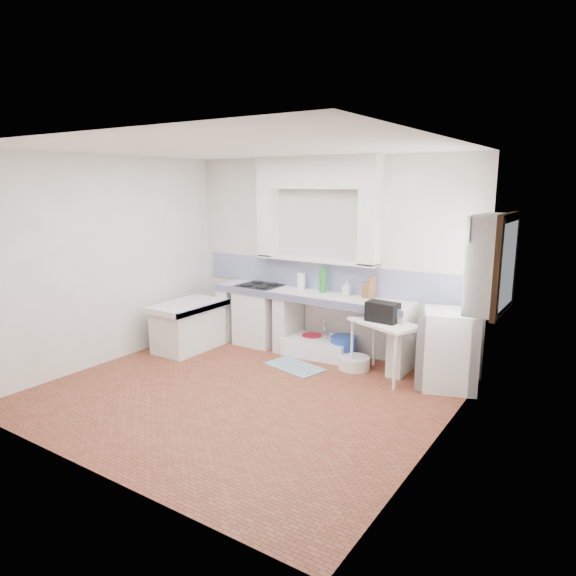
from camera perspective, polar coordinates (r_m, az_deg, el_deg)
The scene contains 36 objects.
floor at distance 6.17m, azimuth -5.21°, elevation -11.64°, with size 4.50×4.50×0.00m, color brown.
ceiling at distance 5.69m, azimuth -5.74°, elevation 15.27°, with size 4.50×4.50×0.00m, color white.
wall_back at distance 7.41m, azimuth 4.25°, elevation 3.57°, with size 4.50×4.50×0.00m, color white.
wall_front at distance 4.42m, azimuth -21.87°, elevation -2.70°, with size 4.50×4.50×0.00m, color white.
wall_left at distance 7.37m, azimuth -19.27°, elevation 2.91°, with size 4.50×4.50×0.00m, color white.
wall_right at distance 4.72m, azimuth 16.39°, elevation -1.46°, with size 4.50×4.50×0.00m, color white.
alcove_mass at distance 7.28m, azimuth 3.20°, elevation 12.71°, with size 1.90×0.25×0.45m, color white.
window_frame at distance 5.79m, azimuth 21.67°, elevation 2.54°, with size 0.35×0.86×1.06m, color #3C2213.
lace_valance at distance 5.78m, azimuth 20.54°, elevation 6.41°, with size 0.01×0.84×0.24m, color white.
counter_slab at distance 7.30m, azimuth 2.36°, elevation -0.84°, with size 3.00×0.60×0.08m, color white.
counter_lip at distance 7.07m, azimuth 1.19°, elevation -1.25°, with size 3.00×0.04×0.10m, color navy.
counter_pier_left at distance 8.19m, azimuth -6.10°, elevation -2.76°, with size 0.20×0.55×0.82m, color white.
counter_pier_mid at distance 7.59m, azimuth 0.06°, elevation -3.85°, with size 0.20×0.55×0.82m, color white.
counter_pier_right at distance 6.83m, azimuth 12.51°, elevation -5.90°, with size 0.20×0.55×0.82m, color white.
peninsula_top at distance 7.69m, azimuth -11.08°, elevation -1.95°, with size 0.70×1.10×0.08m, color white.
peninsula_base at distance 7.77m, azimuth -10.98°, elevation -4.46°, with size 0.60×1.00×0.62m, color white.
peninsula_lip at distance 7.46m, azimuth -9.26°, elevation -2.28°, with size 0.04×1.10×0.10m, color navy.
backsplash at distance 7.45m, azimuth 4.16°, elevation 1.27°, with size 4.27×0.03×0.40m, color navy.
stove at distance 7.89m, azimuth -3.14°, elevation -3.03°, with size 0.62×0.60×0.88m, color white.
sink at distance 7.41m, azimuth 3.32°, elevation -6.66°, with size 0.94×0.51×0.23m, color white.
side_table at distance 6.64m, azimuth 10.57°, elevation -6.73°, with size 0.87×0.48×0.04m, color white.
fridge at distance 6.48m, azimuth 17.54°, elevation -6.53°, with size 0.61×0.61×0.95m, color white.
bucket_red at distance 7.51m, azimuth 2.65°, elevation -6.21°, with size 0.29×0.29×0.27m, color red.
bucket_orange at distance 7.38m, azimuth 3.59°, elevation -6.71°, with size 0.25×0.25×0.23m, color red.
bucket_blue at distance 7.23m, azimuth 6.19°, elevation -6.68°, with size 0.36×0.36×0.34m, color #1C3FAA.
basin_white at distance 6.95m, azimuth 7.37°, elevation -8.25°, with size 0.41×0.41×0.16m, color white.
water_bottle_a at distance 7.59m, azimuth 3.25°, elevation -6.04°, with size 0.07×0.07×0.27m, color silver.
water_bottle_b at distance 7.44m, azimuth 4.97°, elevation -6.15°, with size 0.09×0.09×0.34m, color silver.
black_bag at distance 6.51m, azimuth 10.47°, elevation -2.63°, with size 0.39×0.23×0.25m, color black.
green_bottle_a at distance 7.31m, azimuth 3.79°, elevation 0.83°, with size 0.07×0.07×0.34m, color #207624.
green_bottle_b at distance 7.26m, azimuth 3.96°, elevation 0.84°, with size 0.08×0.08×0.36m, color #207624.
knife_block at distance 7.03m, azimuth 8.68°, elevation -0.26°, with size 0.10×0.08×0.21m, color olive.
cutting_board at distance 6.99m, azimuth 9.37°, elevation 0.04°, with size 0.02×0.22×0.30m, color olive.
paper_towel at distance 7.50m, azimuth 1.48°, elevation 0.74°, with size 0.12×0.12×0.24m, color white.
soap_bottle at distance 7.16m, azimuth 6.52°, elevation 0.01°, with size 0.09×0.09×0.20m, color white.
rug at distance 6.98m, azimuth 0.75°, elevation -8.73°, with size 0.78×0.45×0.01m, color #355A7C.
Camera 1 is at (3.56, -4.42, 2.43)m, focal length 32.00 mm.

